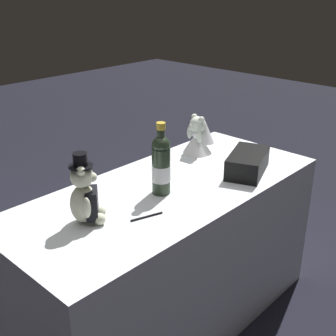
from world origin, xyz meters
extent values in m
plane|color=black|center=(0.00, 0.00, 0.00)|extent=(12.00, 12.00, 0.00)
cube|color=white|center=(0.00, 0.00, 0.39)|extent=(1.62, 0.70, 0.79)
ellipsoid|color=beige|center=(-0.46, 0.03, 0.87)|extent=(0.12, 0.10, 0.16)
cube|color=black|center=(-0.44, 0.01, 0.87)|extent=(0.10, 0.10, 0.12)
sphere|color=beige|center=(-0.46, 0.03, 0.99)|extent=(0.09, 0.09, 0.09)
sphere|color=beige|center=(-0.43, 0.00, 0.98)|extent=(0.04, 0.04, 0.04)
sphere|color=beige|center=(-0.48, 0.00, 1.03)|extent=(0.04, 0.04, 0.04)
sphere|color=beige|center=(-0.44, 0.05, 1.03)|extent=(0.04, 0.04, 0.04)
ellipsoid|color=beige|center=(-0.49, -0.03, 0.88)|extent=(0.03, 0.03, 0.09)
ellipsoid|color=beige|center=(-0.41, 0.06, 0.88)|extent=(0.03, 0.03, 0.09)
sphere|color=beige|center=(-0.44, -0.04, 0.81)|extent=(0.05, 0.05, 0.05)
sphere|color=beige|center=(-0.40, 0.01, 0.81)|extent=(0.05, 0.05, 0.05)
cylinder|color=black|center=(-0.46, 0.03, 1.03)|extent=(0.10, 0.10, 0.01)
cylinder|color=black|center=(-0.46, 0.03, 1.06)|extent=(0.06, 0.06, 0.05)
cone|color=white|center=(0.45, 0.19, 0.85)|extent=(0.16, 0.16, 0.13)
ellipsoid|color=white|center=(0.45, 0.19, 0.91)|extent=(0.07, 0.07, 0.06)
sphere|color=silver|center=(0.45, 0.19, 0.96)|extent=(0.09, 0.09, 0.09)
sphere|color=silver|center=(0.41, 0.20, 0.95)|extent=(0.04, 0.04, 0.04)
sphere|color=silver|center=(0.45, 0.22, 0.99)|extent=(0.03, 0.03, 0.03)
sphere|color=silver|center=(0.44, 0.16, 0.99)|extent=(0.03, 0.03, 0.03)
ellipsoid|color=silver|center=(0.44, 0.24, 0.90)|extent=(0.03, 0.03, 0.07)
ellipsoid|color=silver|center=(0.42, 0.15, 0.90)|extent=(0.03, 0.03, 0.07)
cone|color=white|center=(0.49, 0.18, 0.90)|extent=(0.16, 0.15, 0.13)
cylinder|color=#283624|center=(-0.06, -0.02, 0.90)|extent=(0.08, 0.08, 0.22)
sphere|color=#283624|center=(-0.06, -0.02, 1.02)|extent=(0.08, 0.08, 0.08)
cylinder|color=#283624|center=(-0.06, -0.02, 1.08)|extent=(0.04, 0.04, 0.09)
cylinder|color=gold|center=(-0.06, -0.02, 1.11)|extent=(0.04, 0.04, 0.03)
cylinder|color=silver|center=(-0.06, -0.02, 0.89)|extent=(0.09, 0.09, 0.08)
cylinder|color=black|center=(-0.27, -0.13, 0.79)|extent=(0.14, 0.05, 0.01)
cone|color=silver|center=(-0.34, -0.11, 0.79)|extent=(0.02, 0.01, 0.01)
cube|color=black|center=(0.41, -0.17, 0.84)|extent=(0.34, 0.27, 0.11)
cube|color=#B7B7BF|center=(0.38, -0.25, 0.84)|extent=(0.04, 0.02, 0.03)
camera|label=1|loc=(-1.38, -1.30, 1.70)|focal=47.45mm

